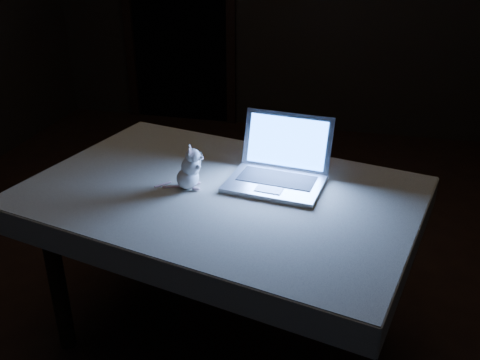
% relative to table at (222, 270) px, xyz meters
% --- Properties ---
extents(floor, '(5.00, 5.00, 0.00)m').
position_rel_table_xyz_m(floor, '(-0.07, 0.36, -0.38)').
color(floor, black).
rests_on(floor, ground).
extents(doorway, '(1.06, 0.36, 2.13)m').
position_rel_table_xyz_m(doorway, '(-1.17, 2.86, 0.68)').
color(doorway, black).
rests_on(doorway, back_wall).
extents(table, '(1.59, 1.21, 0.76)m').
position_rel_table_xyz_m(table, '(0.00, 0.00, 0.00)').
color(table, black).
rests_on(table, floor).
extents(tablecloth, '(1.67, 1.24, 0.11)m').
position_rel_table_xyz_m(tablecloth, '(0.02, -0.00, 0.33)').
color(tablecloth, beige).
rests_on(tablecloth, table).
extents(laptop, '(0.42, 0.38, 0.26)m').
position_rel_table_xyz_m(laptop, '(0.21, 0.08, 0.52)').
color(laptop, '#B0B0B5').
rests_on(laptop, tablecloth).
extents(plush_mouse, '(0.17, 0.17, 0.18)m').
position_rel_table_xyz_m(plush_mouse, '(-0.13, -0.01, 0.48)').
color(plush_mouse, white).
rests_on(plush_mouse, tablecloth).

